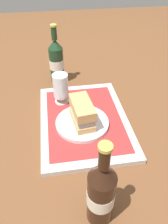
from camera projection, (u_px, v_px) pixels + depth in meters
ground_plane at (84, 122)px, 0.82m from camera, size 3.00×3.00×0.00m
tray at (84, 120)px, 0.82m from camera, size 0.44×0.32×0.02m
placemat at (84, 118)px, 0.81m from camera, size 0.38×0.27×0.00m
plate at (82, 123)px, 0.78m from camera, size 0.19×0.19×0.01m
sandwich at (82, 112)px, 0.75m from camera, size 0.14×0.08×0.08m
beer_glass at (61, 88)px, 0.84m from camera, size 0.06×0.06×0.12m
beer_bottle at (56, 61)px, 0.98m from camera, size 0.07×0.07×0.27m
second_bottle at (101, 193)px, 0.49m from camera, size 0.07×0.07×0.27m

